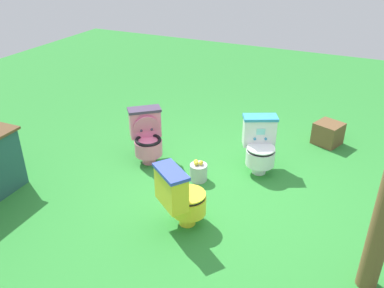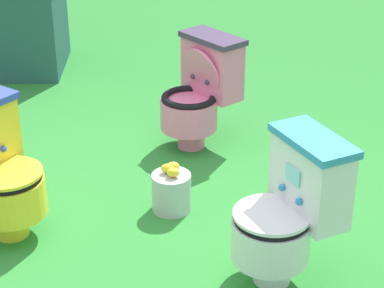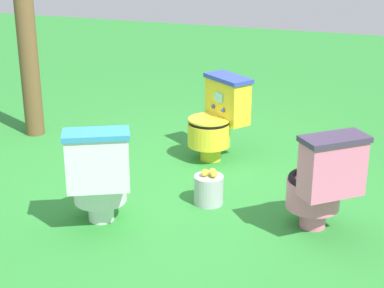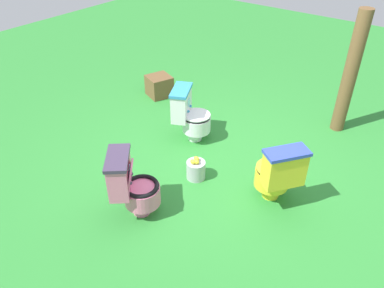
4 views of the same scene
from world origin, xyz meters
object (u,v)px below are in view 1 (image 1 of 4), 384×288
object	(u,v)px
toilet_white	(260,145)
toilet_yellow	(181,197)
lemon_bucket	(198,172)
toilet_pink	(147,136)
small_crate	(328,133)

from	to	relation	value
toilet_white	toilet_yellow	bearing A→B (deg)	48.25
lemon_bucket	toilet_pink	bearing A→B (deg)	78.60
toilet_yellow	small_crate	bearing A→B (deg)	102.96
toilet_white	small_crate	world-z (taller)	toilet_white
small_crate	lemon_bucket	world-z (taller)	small_crate
toilet_yellow	lemon_bucket	xyz separation A→B (m)	(0.90, 0.20, -0.25)
toilet_pink	lemon_bucket	distance (m)	0.89
small_crate	lemon_bucket	bearing A→B (deg)	142.37
toilet_yellow	toilet_pink	bearing A→B (deg)	170.55
toilet_white	small_crate	xyz separation A→B (m)	(1.16, -0.71, -0.21)
toilet_pink	small_crate	bearing A→B (deg)	175.39
toilet_yellow	toilet_pink	world-z (taller)	same
small_crate	lemon_bucket	size ratio (longest dim) A/B	1.28
toilet_pink	toilet_white	size ratio (longest dim) A/B	1.00
toilet_white	lemon_bucket	size ratio (longest dim) A/B	2.63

